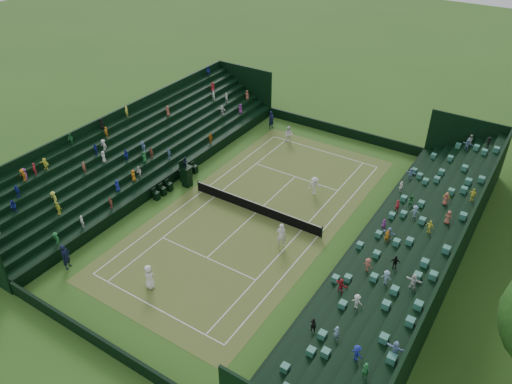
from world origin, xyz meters
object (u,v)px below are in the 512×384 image
player_far_west (289,134)px  player_near_east (281,235)px  umpire_chair (186,174)px  player_far_east (314,186)px  tennis_net (256,207)px  player_near_west (149,277)px

player_far_west → player_near_east: bearing=-69.3°
umpire_chair → player_far_east: (9.74, 4.78, -0.37)m
tennis_net → umpire_chair: 7.16m
player_far_west → player_far_east: bearing=-54.1°
player_near_west → player_near_east: bearing=-104.1°
umpire_chair → player_near_west: 12.26m
tennis_net → umpire_chair: (-7.12, 0.14, 0.65)m
player_near_west → tennis_net: bearing=-79.9°
player_near_west → player_far_east: bearing=-87.0°
player_near_east → player_far_east: size_ratio=1.23×
umpire_chair → player_near_east: (10.83, -2.54, -0.19)m
tennis_net → player_near_east: bearing=-32.9°
player_far_east → umpire_chair: bearing=162.6°
umpire_chair → player_near_west: umpire_chair is taller
tennis_net → player_near_west: (-1.36, -10.68, 0.38)m
umpire_chair → player_near_east: size_ratio=1.39×
umpire_chair → player_far_east: 10.86m
player_near_west → player_far_west: size_ratio=1.09×
umpire_chair → player_far_east: bearing=26.1°
player_far_east → player_near_east: bearing=-125.1°
player_near_east → player_far_east: (-1.09, 7.31, -0.19)m
tennis_net → player_near_west: player_near_west is taller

